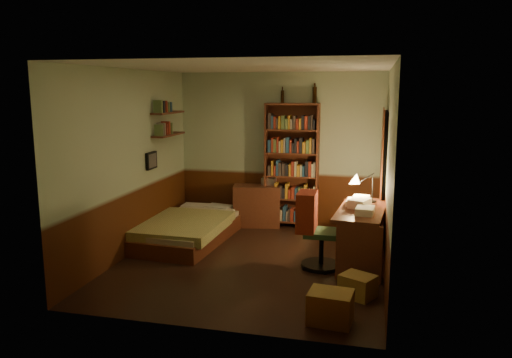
% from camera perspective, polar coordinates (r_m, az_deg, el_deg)
% --- Properties ---
extents(floor, '(3.50, 4.00, 0.02)m').
position_cam_1_polar(floor, '(6.92, -0.49, -9.44)').
color(floor, black).
rests_on(floor, ground).
extents(ceiling, '(3.50, 4.00, 0.02)m').
position_cam_1_polar(ceiling, '(6.52, -0.53, 12.78)').
color(ceiling, silver).
rests_on(ceiling, wall_back).
extents(wall_back, '(3.50, 0.02, 2.60)m').
position_cam_1_polar(wall_back, '(8.54, 2.76, 3.38)').
color(wall_back, '#9FB190').
rests_on(wall_back, ground).
extents(wall_left, '(0.02, 4.00, 2.60)m').
position_cam_1_polar(wall_left, '(7.22, -14.20, 1.80)').
color(wall_left, '#9FB190').
rests_on(wall_left, ground).
extents(wall_right, '(0.02, 4.00, 2.60)m').
position_cam_1_polar(wall_right, '(6.41, 14.96, 0.71)').
color(wall_right, '#9FB190').
rests_on(wall_right, ground).
extents(wall_front, '(3.50, 0.02, 2.60)m').
position_cam_1_polar(wall_front, '(4.70, -6.44, -2.41)').
color(wall_front, '#9FB190').
rests_on(wall_front, ground).
extents(doorway, '(0.06, 0.90, 2.00)m').
position_cam_1_polar(doorway, '(7.74, 14.35, 0.10)').
color(doorway, black).
rests_on(doorway, ground).
extents(door_trim, '(0.02, 0.98, 2.08)m').
position_cam_1_polar(door_trim, '(7.74, 14.09, 0.11)').
color(door_trim, '#4B2111').
rests_on(door_trim, ground).
extents(bed, '(1.25, 2.14, 0.61)m').
position_cam_1_polar(bed, '(7.83, -7.71, -4.75)').
color(bed, olive).
rests_on(bed, ground).
extents(dresser, '(0.85, 0.54, 0.70)m').
position_cam_1_polar(dresser, '(8.54, 0.10, -3.07)').
color(dresser, '#552819').
rests_on(dresser, ground).
extents(mini_stereo, '(0.24, 0.19, 0.12)m').
position_cam_1_polar(mini_stereo, '(8.54, 1.48, -0.25)').
color(mini_stereo, '#B2B2B7').
rests_on(mini_stereo, dresser).
extents(bookshelf, '(0.90, 0.30, 2.09)m').
position_cam_1_polar(bookshelf, '(8.38, 4.09, 1.48)').
color(bookshelf, '#552819').
rests_on(bookshelf, ground).
extents(bottle_left, '(0.06, 0.06, 0.20)m').
position_cam_1_polar(bottle_left, '(8.42, 3.03, 9.39)').
color(bottle_left, black).
rests_on(bottle_left, bookshelf).
extents(bottle_right, '(0.07, 0.07, 0.26)m').
position_cam_1_polar(bottle_right, '(8.34, 6.71, 9.52)').
color(bottle_right, black).
rests_on(bottle_right, bookshelf).
extents(desk, '(0.71, 1.46, 0.76)m').
position_cam_1_polar(desk, '(6.88, 11.87, -6.39)').
color(desk, '#552819').
rests_on(desk, ground).
extents(paper_stack, '(0.32, 0.36, 0.12)m').
position_cam_1_polar(paper_stack, '(6.82, 11.77, -2.72)').
color(paper_stack, silver).
rests_on(paper_stack, desk).
extents(desk_lamp, '(0.24, 0.24, 0.64)m').
position_cam_1_polar(desk_lamp, '(7.14, 13.21, -0.07)').
color(desk_lamp, black).
rests_on(desk_lamp, desk).
extents(office_chair, '(0.48, 0.42, 0.94)m').
position_cam_1_polar(office_chair, '(6.60, 7.51, -6.14)').
color(office_chair, '#315632').
rests_on(office_chair, ground).
extents(red_jacket, '(0.32, 0.48, 0.52)m').
position_cam_1_polar(red_jacket, '(6.66, 5.83, 0.50)').
color(red_jacket, '#A22F1E').
rests_on(red_jacket, office_chair).
extents(wall_shelf_lower, '(0.20, 0.90, 0.03)m').
position_cam_1_polar(wall_shelf_lower, '(8.12, -9.94, 5.01)').
color(wall_shelf_lower, '#552819').
rests_on(wall_shelf_lower, wall_left).
extents(wall_shelf_upper, '(0.20, 0.90, 0.03)m').
position_cam_1_polar(wall_shelf_upper, '(8.10, -10.02, 7.48)').
color(wall_shelf_upper, '#552819').
rests_on(wall_shelf_upper, wall_left).
extents(framed_picture, '(0.04, 0.32, 0.26)m').
position_cam_1_polar(framed_picture, '(7.74, -11.87, 2.08)').
color(framed_picture, black).
rests_on(framed_picture, wall_left).
extents(cardboard_box_a, '(0.46, 0.39, 0.32)m').
position_cam_1_polar(cardboard_box_a, '(5.23, 8.50, -14.29)').
color(cardboard_box_a, olive).
rests_on(cardboard_box_a, ground).
extents(cardboard_box_b, '(0.46, 0.43, 0.25)m').
position_cam_1_polar(cardboard_box_b, '(5.89, 11.56, -11.88)').
color(cardboard_box_b, olive).
rests_on(cardboard_box_b, ground).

